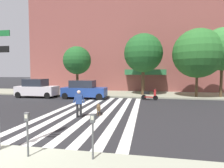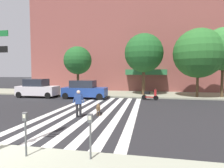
# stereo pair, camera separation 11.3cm
# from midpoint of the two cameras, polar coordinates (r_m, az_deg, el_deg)

# --- Properties ---
(ground_plane) EXTENTS (160.00, 160.00, 0.00)m
(ground_plane) POSITION_cam_midpoint_polar(r_m,az_deg,el_deg) (13.59, -9.69, -7.96)
(ground_plane) COLOR #232326
(sidewalk_far) EXTENTS (80.00, 6.00, 0.15)m
(sidewalk_far) POSITION_cam_midpoint_polar(r_m,az_deg,el_deg) (23.00, -1.12, -2.97)
(sidewalk_far) COLOR gray
(sidewalk_far) RESTS_ON ground_plane
(crosswalk_stripes) EXTENTS (5.85, 13.19, 0.01)m
(crosswalk_stripes) POSITION_cam_midpoint_polar(r_m,az_deg,el_deg) (13.25, -5.14, -8.20)
(crosswalk_stripes) COLOR silver
(crosswalk_stripes) RESTS_ON ground_plane
(parking_meter_second_along) EXTENTS (0.14, 0.11, 1.36)m
(parking_meter_second_along) POSITION_cam_midpoint_polar(r_m,az_deg,el_deg) (6.31, -25.20, -12.25)
(parking_meter_second_along) COLOR #515456
(parking_meter_second_along) RESTS_ON sidewalk_near
(parking_meter_third_along) EXTENTS (0.14, 0.11, 1.36)m
(parking_meter_third_along) POSITION_cam_midpoint_polar(r_m,az_deg,el_deg) (5.60, -6.58, -13.95)
(parking_meter_third_along) COLOR #515456
(parking_meter_third_along) RESTS_ON sidewalk_near
(parked_car_near_curb) EXTENTS (4.34, 2.09, 2.01)m
(parked_car_near_curb) POSITION_cam_midpoint_polar(r_m,az_deg,el_deg) (21.72, -22.38, -1.32)
(parked_car_near_curb) COLOR silver
(parked_car_near_curb) RESTS_ON ground_plane
(parked_car_behind_first) EXTENTS (4.54, 1.95, 1.89)m
(parked_car_behind_first) POSITION_cam_midpoint_polar(r_m,az_deg,el_deg) (19.33, -8.82, -1.77)
(parked_car_behind_first) COLOR navy
(parked_car_behind_first) RESTS_ON ground_plane
(parked_scooter) EXTENTS (1.63, 0.59, 1.11)m
(parked_scooter) POSITION_cam_midpoint_polar(r_m,az_deg,el_deg) (18.50, 11.39, -3.39)
(parked_scooter) COLOR black
(parked_scooter) RESTS_ON ground_plane
(street_tree_nearest) EXTENTS (3.36, 3.36, 5.69)m
(street_tree_nearest) POSITION_cam_midpoint_polar(r_m,az_deg,el_deg) (22.75, -10.89, 7.15)
(street_tree_nearest) COLOR #4C3823
(street_tree_nearest) RESTS_ON sidewalk_far
(street_tree_middle) EXTENTS (4.39, 4.39, 6.96)m
(street_tree_middle) POSITION_cam_midpoint_polar(r_m,az_deg,el_deg) (21.51, 9.50, 9.40)
(street_tree_middle) COLOR #4C3823
(street_tree_middle) RESTS_ON sidewalk_far
(street_tree_further) EXTENTS (5.10, 5.10, 7.09)m
(street_tree_further) POSITION_cam_midpoint_polar(r_m,az_deg,el_deg) (21.31, 24.81, 8.58)
(street_tree_further) COLOR #4C3823
(street_tree_further) RESTS_ON sidewalk_far
(street_tree_furthest) EXTENTS (4.39, 4.39, 7.14)m
(street_tree_furthest) POSITION_cam_midpoint_polar(r_m,az_deg,el_deg) (22.27, 30.87, 9.21)
(street_tree_furthest) COLOR #4C3823
(street_tree_furthest) RESTS_ON sidewalk_far
(pedestrian_dog_walker) EXTENTS (0.70, 0.33, 1.64)m
(pedestrian_dog_walker) POSITION_cam_midpoint_polar(r_m,az_deg,el_deg) (11.33, -10.48, -5.53)
(pedestrian_dog_walker) COLOR black
(pedestrian_dog_walker) RESTS_ON ground_plane
(dog_on_leash) EXTENTS (0.46, 1.13, 0.65)m
(dog_on_leash) POSITION_cam_midpoint_polar(r_m,az_deg,el_deg) (11.94, -4.47, -7.36)
(dog_on_leash) COLOR brown
(dog_on_leash) RESTS_ON ground_plane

